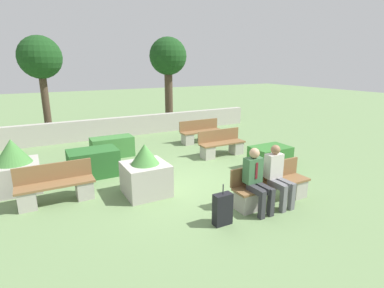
% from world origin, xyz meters
% --- Properties ---
extents(ground_plane, '(60.00, 60.00, 0.00)m').
position_xyz_m(ground_plane, '(0.00, 0.00, 0.00)').
color(ground_plane, '#6B8956').
extents(perimeter_wall, '(12.31, 0.30, 0.83)m').
position_xyz_m(perimeter_wall, '(0.00, 6.04, 0.41)').
color(perimeter_wall, '#ADA89E').
rests_on(perimeter_wall, ground_plane).
extents(bench_front, '(1.94, 0.48, 0.87)m').
position_xyz_m(bench_front, '(1.05, -1.84, 0.34)').
color(bench_front, brown).
rests_on(bench_front, ground_plane).
extents(bench_left_side, '(1.64, 0.48, 0.87)m').
position_xyz_m(bench_left_side, '(-3.17, 0.45, 0.33)').
color(bench_left_side, brown).
rests_on(bench_left_side, ground_plane).
extents(bench_right_side, '(1.62, 0.48, 0.87)m').
position_xyz_m(bench_right_side, '(2.08, 1.63, 0.33)').
color(bench_right_side, brown).
rests_on(bench_right_side, ground_plane).
extents(bench_back, '(1.73, 0.49, 0.87)m').
position_xyz_m(bench_back, '(2.38, 3.51, 0.33)').
color(bench_back, brown).
rests_on(bench_back, ground_plane).
extents(person_seated_man, '(0.38, 0.64, 1.35)m').
position_xyz_m(person_seated_man, '(0.49, -1.98, 0.75)').
color(person_seated_man, '#333338').
rests_on(person_seated_man, ground_plane).
extents(person_seated_woman, '(0.38, 0.64, 1.34)m').
position_xyz_m(person_seated_woman, '(1.07, -1.99, 0.74)').
color(person_seated_woman, slate).
rests_on(person_seated_woman, ground_plane).
extents(hedge_block_near_left, '(1.31, 0.85, 0.75)m').
position_xyz_m(hedge_block_near_left, '(-2.11, 1.77, 0.37)').
color(hedge_block_near_left, '#286028').
rests_on(hedge_block_near_left, ground_plane).
extents(hedge_block_near_right, '(1.12, 0.78, 0.68)m').
position_xyz_m(hedge_block_near_right, '(2.58, -0.16, 0.34)').
color(hedge_block_near_right, '#33702D').
rests_on(hedge_block_near_right, ground_plane).
extents(hedge_block_mid_left, '(1.36, 0.65, 0.67)m').
position_xyz_m(hedge_block_mid_left, '(-1.20, 3.29, 0.34)').
color(hedge_block_mid_left, '#3D7A38').
rests_on(hedge_block_mid_left, ground_plane).
extents(planter_corner_left, '(1.00, 1.00, 1.24)m').
position_xyz_m(planter_corner_left, '(-1.25, -0.07, 0.52)').
color(planter_corner_left, '#ADA89E').
rests_on(planter_corner_left, ground_plane).
extents(planter_corner_right, '(1.08, 1.08, 1.30)m').
position_xyz_m(planter_corner_right, '(-3.97, 1.64, 0.57)').
color(planter_corner_right, '#ADA89E').
rests_on(planter_corner_right, ground_plane).
extents(suitcase, '(0.37, 0.19, 0.83)m').
position_xyz_m(suitcase, '(-0.45, -2.13, 0.32)').
color(suitcase, black).
rests_on(suitcase, ground_plane).
extents(tree_leftmost, '(1.69, 1.69, 4.12)m').
position_xyz_m(tree_leftmost, '(-2.85, 7.30, 3.19)').
color(tree_leftmost, '#473828').
rests_on(tree_leftmost, ground_plane).
extents(tree_center_left, '(1.84, 1.84, 4.31)m').
position_xyz_m(tree_center_left, '(2.88, 7.68, 3.25)').
color(tree_center_left, '#473828').
rests_on(tree_center_left, ground_plane).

